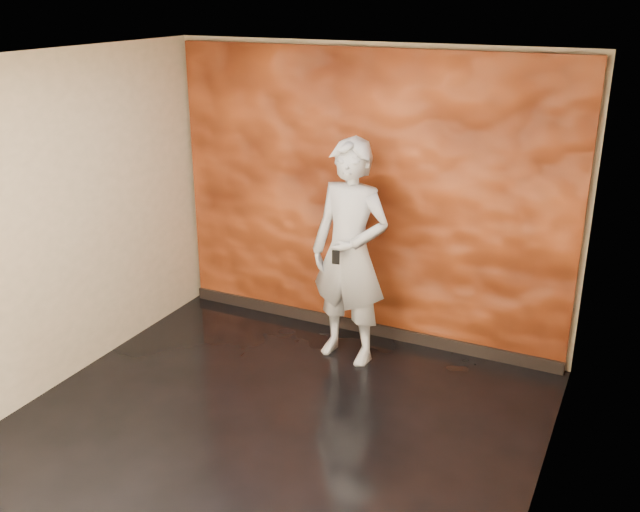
{
  "coord_description": "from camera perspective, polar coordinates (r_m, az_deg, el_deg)",
  "views": [
    {
      "loc": [
        2.42,
        -4.05,
        3.23
      ],
      "look_at": [
        0.02,
        0.91,
        1.16
      ],
      "focal_mm": 40.0,
      "sensor_mm": 36.0,
      "label": 1
    }
  ],
  "objects": [
    {
      "name": "man",
      "position": [
        6.34,
        2.42,
        0.24
      ],
      "size": [
        0.81,
        0.58,
        2.06
      ],
      "primitive_type": "imported",
      "rotation": [
        0.0,
        0.0,
        -0.13
      ],
      "color": "#A0A6B0",
      "rests_on": "ground"
    },
    {
      "name": "baseboard",
      "position": [
        7.18,
        3.38,
        -5.65
      ],
      "size": [
        3.9,
        0.04,
        0.12
      ],
      "primitive_type": "cube",
      "color": "black",
      "rests_on": "ground"
    },
    {
      "name": "room",
      "position": [
        5.06,
        -4.68,
        -0.69
      ],
      "size": [
        4.02,
        4.02,
        2.81
      ],
      "color": "black",
      "rests_on": "ground"
    },
    {
      "name": "feature_wall",
      "position": [
        6.74,
        3.75,
        4.61
      ],
      "size": [
        3.9,
        0.06,
        2.75
      ],
      "primitive_type": "cube",
      "color": "#C35221",
      "rests_on": "ground"
    },
    {
      "name": "phone",
      "position": [
        6.08,
        1.27,
        -0.11
      ],
      "size": [
        0.07,
        0.02,
        0.12
      ],
      "primitive_type": "cube",
      "rotation": [
        0.0,
        0.0,
        0.12
      ],
      "color": "black",
      "rests_on": "man"
    }
  ]
}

